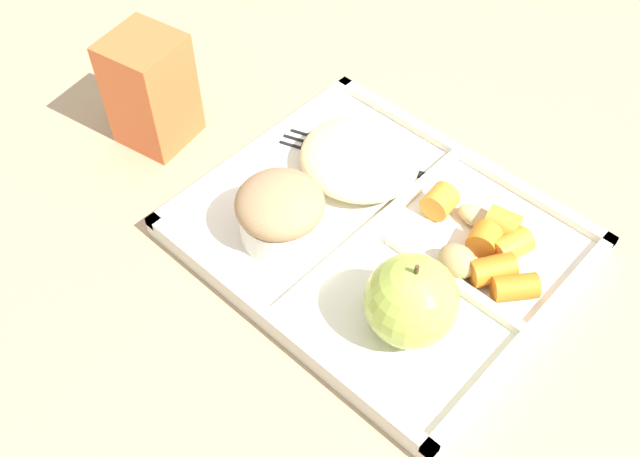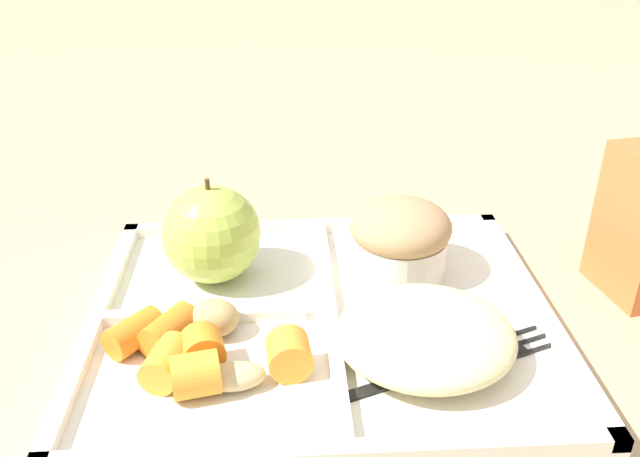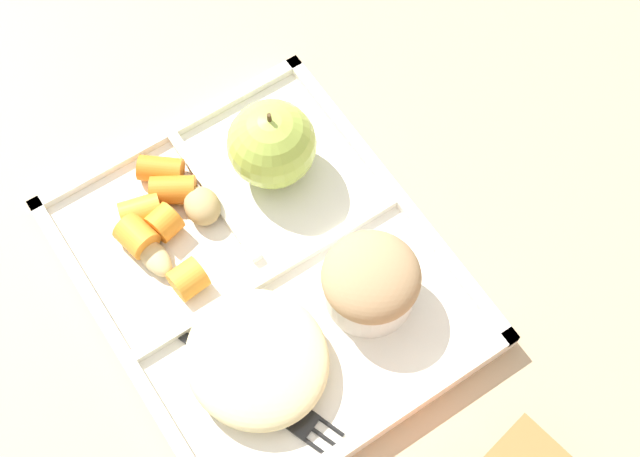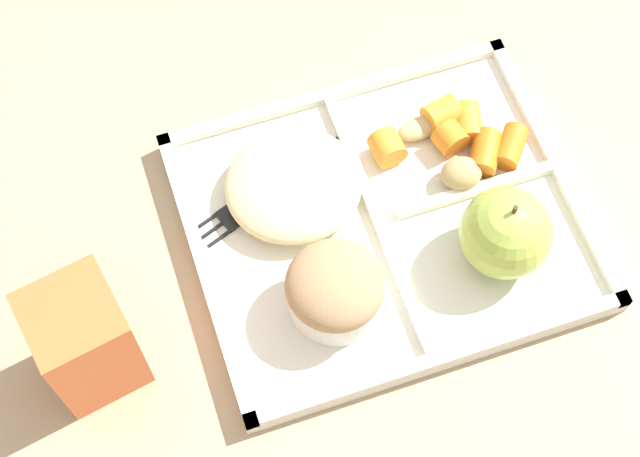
{
  "view_description": "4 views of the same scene",
  "coord_description": "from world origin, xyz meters",
  "px_view_note": "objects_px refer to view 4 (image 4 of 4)",
  "views": [
    {
      "loc": [
        -0.24,
        0.34,
        0.52
      ],
      "look_at": [
        0.02,
        0.06,
        0.06
      ],
      "focal_mm": 41.19,
      "sensor_mm": 36.0,
      "label": 1
    },
    {
      "loc": [
        -0.02,
        -0.39,
        0.29
      ],
      "look_at": [
        0.0,
        0.02,
        0.08
      ],
      "focal_mm": 37.76,
      "sensor_mm": 36.0,
      "label": 2
    },
    {
      "loc": [
        0.27,
        -0.12,
        0.71
      ],
      "look_at": [
        0.02,
        0.04,
        0.08
      ],
      "focal_mm": 51.68,
      "sensor_mm": 36.0,
      "label": 3
    },
    {
      "loc": [
        0.17,
        0.34,
        0.77
      ],
      "look_at": [
        0.06,
        0.01,
        0.06
      ],
      "focal_mm": 56.72,
      "sensor_mm": 36.0,
      "label": 4
    }
  ],
  "objects_px": {
    "green_apple": "(506,233)",
    "plastic_fork": "(262,195)",
    "bran_muffin": "(335,290)",
    "milk_carton": "(85,340)",
    "lunch_tray": "(385,222)"
  },
  "relations": [
    {
      "from": "lunch_tray",
      "to": "bran_muffin",
      "type": "distance_m",
      "value": 0.09
    },
    {
      "from": "green_apple",
      "to": "plastic_fork",
      "type": "distance_m",
      "value": 0.21
    },
    {
      "from": "lunch_tray",
      "to": "bran_muffin",
      "type": "xyz_separation_m",
      "value": [
        0.06,
        0.06,
        0.04
      ]
    },
    {
      "from": "milk_carton",
      "to": "green_apple",
      "type": "bearing_deg",
      "value": 166.74
    },
    {
      "from": "green_apple",
      "to": "milk_carton",
      "type": "xyz_separation_m",
      "value": [
        0.33,
        -0.02,
        0.01
      ]
    },
    {
      "from": "lunch_tray",
      "to": "milk_carton",
      "type": "distance_m",
      "value": 0.26
    },
    {
      "from": "lunch_tray",
      "to": "plastic_fork",
      "type": "bearing_deg",
      "value": -30.83
    },
    {
      "from": "bran_muffin",
      "to": "milk_carton",
      "type": "distance_m",
      "value": 0.19
    },
    {
      "from": "lunch_tray",
      "to": "milk_carton",
      "type": "bearing_deg",
      "value": 9.5
    },
    {
      "from": "green_apple",
      "to": "plastic_fork",
      "type": "relative_size",
      "value": 0.54
    },
    {
      "from": "plastic_fork",
      "to": "milk_carton",
      "type": "bearing_deg",
      "value": 30.35
    },
    {
      "from": "green_apple",
      "to": "bran_muffin",
      "type": "height_order",
      "value": "green_apple"
    },
    {
      "from": "lunch_tray",
      "to": "green_apple",
      "type": "bearing_deg",
      "value": 143.23
    },
    {
      "from": "lunch_tray",
      "to": "green_apple",
      "type": "xyz_separation_m",
      "value": [
        -0.08,
        0.06,
        0.04
      ]
    },
    {
      "from": "green_apple",
      "to": "plastic_fork",
      "type": "xyz_separation_m",
      "value": [
        0.17,
        -0.11,
        -0.04
      ]
    }
  ]
}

